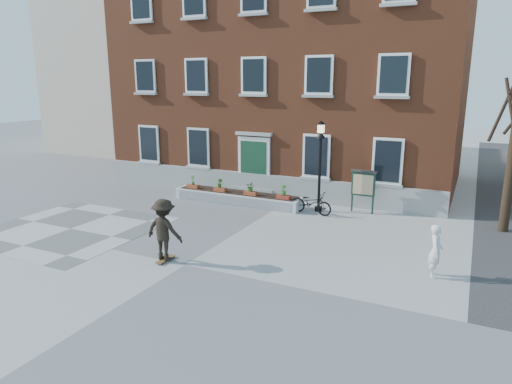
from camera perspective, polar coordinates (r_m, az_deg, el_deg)
The scene contains 10 objects.
ground at distance 14.51m, azimuth -8.82°, elevation -8.97°, with size 100.00×100.00×0.00m, color #979799.
checker_patch at distance 19.03m, azimuth -22.15°, elevation -4.27°, with size 6.00×6.00×0.01m, color #5C5B5E.
distant_building at distance 40.26m, azimuth -14.36°, elevation 14.68°, with size 10.00×12.00×13.00m, color beige.
bicycle at distance 19.61m, azimuth 6.92°, elevation -1.34°, with size 0.65×1.86×0.98m, color black.
bystander at distance 14.24m, azimuth 21.54°, elevation -6.87°, with size 0.57×0.38×1.57m, color silver.
brick_building at distance 26.76m, azimuth 4.68°, elevation 15.30°, with size 18.40×10.85×12.60m.
planter_assembly at distance 21.22m, azimuth -2.30°, elevation -0.60°, with size 6.20×1.12×1.15m.
lamp_post at distance 19.66m, azimuth 8.03°, elevation 4.77°, with size 0.40×0.40×3.93m.
notice_board at distance 19.99m, azimuth 13.26°, elevation 0.96°, with size 1.10×0.16×1.87m.
skateboarder at distance 14.53m, azimuth -11.42°, elevation -4.63°, with size 1.27×0.78×2.03m.
Camera 1 is at (7.75, -10.93, 5.57)m, focal length 32.00 mm.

